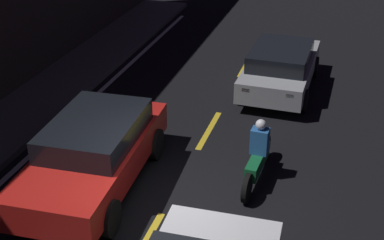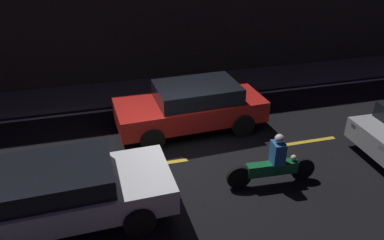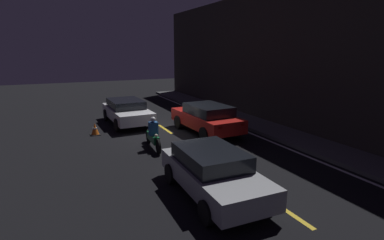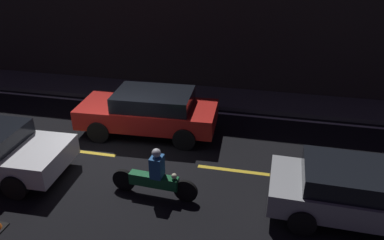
% 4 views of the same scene
% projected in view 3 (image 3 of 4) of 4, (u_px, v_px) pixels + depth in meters
% --- Properties ---
extents(ground_plane, '(56.00, 56.00, 0.00)m').
position_uv_depth(ground_plane, '(172.00, 134.00, 14.83)').
color(ground_plane, black).
extents(raised_curb, '(28.00, 1.92, 0.15)m').
position_uv_depth(raised_curb, '(252.00, 123.00, 16.80)').
color(raised_curb, '#4C4C4F').
rests_on(raised_curb, ground).
extents(building_front, '(28.00, 0.30, 7.31)m').
position_uv_depth(building_front, '(271.00, 57.00, 16.44)').
color(building_front, '#2D2826').
rests_on(building_front, ground).
extents(lane_dash_a, '(2.00, 0.14, 0.01)m').
position_uv_depth(lane_dash_a, '(126.00, 103.00, 23.64)').
color(lane_dash_a, gold).
rests_on(lane_dash_a, ground).
extents(lane_dash_b, '(2.00, 0.14, 0.01)m').
position_uv_depth(lane_dash_b, '(141.00, 113.00, 19.68)').
color(lane_dash_b, gold).
rests_on(lane_dash_b, ground).
extents(lane_dash_c, '(2.00, 0.14, 0.01)m').
position_uv_depth(lane_dash_c, '(165.00, 129.00, 15.71)').
color(lane_dash_c, gold).
rests_on(lane_dash_c, ground).
extents(lane_dash_d, '(2.00, 0.14, 0.01)m').
position_uv_depth(lane_dash_d, '(205.00, 156.00, 11.74)').
color(lane_dash_d, gold).
rests_on(lane_dash_d, ground).
extents(lane_dash_e, '(2.00, 0.14, 0.01)m').
position_uv_depth(lane_dash_e, '(285.00, 209.00, 7.78)').
color(lane_dash_e, gold).
rests_on(lane_dash_e, ground).
extents(lane_solid_kerb, '(25.20, 0.14, 0.01)m').
position_uv_depth(lane_solid_kerb, '(233.00, 126.00, 16.31)').
color(lane_solid_kerb, silver).
rests_on(lane_solid_kerb, ground).
extents(sedan_white, '(4.47, 2.10, 1.34)m').
position_uv_depth(sedan_white, '(127.00, 111.00, 16.73)').
color(sedan_white, silver).
rests_on(sedan_white, ground).
extents(taxi_red, '(4.48, 2.11, 1.45)m').
position_uv_depth(taxi_red, '(206.00, 117.00, 14.83)').
color(taxi_red, red).
rests_on(taxi_red, ground).
extents(hatchback_silver, '(4.07, 1.94, 1.32)m').
position_uv_depth(hatchback_silver, '(213.00, 171.00, 8.45)').
color(hatchback_silver, '#9EA0A5').
rests_on(hatchback_silver, ground).
extents(motorcycle, '(2.23, 0.38, 1.37)m').
position_uv_depth(motorcycle, '(153.00, 135.00, 12.57)').
color(motorcycle, black).
rests_on(motorcycle, ground).
extents(traffic_cone_near, '(0.48, 0.48, 0.58)m').
position_uv_depth(traffic_cone_near, '(95.00, 129.00, 14.59)').
color(traffic_cone_near, black).
rests_on(traffic_cone_near, ground).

